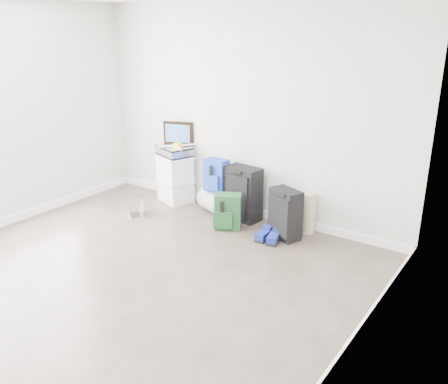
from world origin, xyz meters
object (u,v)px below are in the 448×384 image
Objects in this scene: carry_on at (285,214)px; duffel_bag at (217,202)px; large_suitcase at (243,194)px; laptop at (138,212)px; briefcase at (174,151)px; boxes_stack at (175,178)px.

duffel_bag is at bearing -167.39° from carry_on.
large_suitcase reaches higher than laptop.
briefcase reaches higher than carry_on.
duffel_bag is at bearing -171.09° from large_suitcase.
briefcase is at bearing -161.08° from duffel_bag.
briefcase is 1.01m from laptop.
duffel_bag is 1.62× the size of laptop.
boxes_stack reaches higher than carry_on.
large_suitcase is at bearing 25.25° from duffel_bag.
boxes_stack is at bearing -175.30° from large_suitcase.
carry_on is (1.11, -0.18, 0.14)m from duffel_bag.
large_suitcase is at bearing -173.49° from carry_on.
briefcase is 0.79× the size of carry_on.
briefcase is 1.44× the size of laptop.
laptop is (-0.82, -0.68, -0.12)m from duffel_bag.
boxes_stack is 0.79m from laptop.
large_suitcase is 1.43m from laptop.
duffel_bag is 0.76× the size of large_suitcase.
briefcase is 1.23m from large_suitcase.
duffel_bag is at bearing 15.38° from briefcase.
laptop is (-0.05, -0.73, -0.29)m from boxes_stack.
boxes_stack is 1.16m from large_suitcase.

